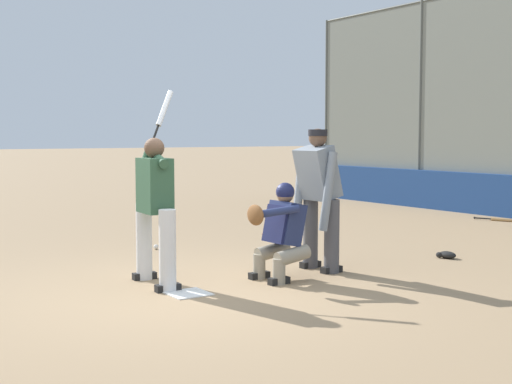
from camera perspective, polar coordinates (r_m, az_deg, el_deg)
name	(u,v)px	position (r m, az deg, el deg)	size (l,w,h in m)	color
ground_plane	(188,294)	(7.81, -5.47, -8.12)	(160.00, 160.00, 0.00)	#9E7F5B
home_plate_marker	(188,293)	(7.81, -5.47, -8.08)	(0.43, 0.43, 0.01)	white
batter_at_plate	(155,205)	(8.17, -8.08, -1.04)	(1.03, 0.69, 2.26)	silver
catcher_behind_plate	(280,230)	(8.41, 1.93, -3.05)	(0.61, 0.71, 1.15)	gray
umpire_home	(318,194)	(8.98, 5.01, -0.20)	(0.73, 0.44, 1.79)	#4C4C51
spare_bat_near_backstop	(500,220)	(14.99, 18.94, -2.10)	(0.78, 0.36, 0.07)	black
fielding_glove_on_dirt	(446,255)	(10.30, 14.99, -4.88)	(0.27, 0.21, 0.10)	black
baseball_loose	(156,247)	(10.82, -8.01, -4.37)	(0.07, 0.07, 0.07)	white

